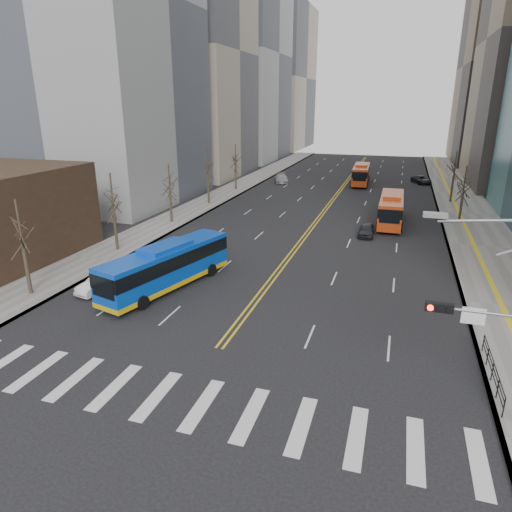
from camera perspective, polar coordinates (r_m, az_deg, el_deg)
ground at (r=22.96m, az=-9.55°, el=-17.34°), size 220.00×220.00×0.00m
sidewalk_right at (r=63.34m, az=24.93°, el=4.80°), size 7.00×130.00×0.15m
sidewalk_left at (r=67.74m, az=-4.96°, el=7.28°), size 5.00×130.00×0.15m
crosswalk at (r=22.96m, az=-9.55°, el=-17.33°), size 26.70×4.00×0.01m
centerline at (r=73.13m, az=10.28°, el=7.85°), size 0.55×100.00×0.01m
office_towers at (r=85.94m, az=12.73°, el=25.32°), size 83.00×134.00×58.00m
signal_mast at (r=20.79m, az=29.37°, el=-8.19°), size 5.37×0.37×9.39m
pedestrian_railing at (r=26.18m, az=27.50°, el=-12.37°), size 0.06×6.06×1.02m
street_trees at (r=54.06m, az=-0.08°, el=9.62°), size 35.20×47.20×7.60m
blue_bus at (r=34.77m, az=-11.10°, el=-1.16°), size 5.52×12.05×3.44m
red_bus_near at (r=54.92m, az=16.55°, el=5.86°), size 2.80×10.91×3.47m
red_bus_far at (r=81.16m, az=13.00°, el=10.09°), size 3.05×10.86×3.43m
car_white at (r=35.85m, az=-18.84°, el=-3.21°), size 2.19×4.12×1.29m
car_dark_mid at (r=49.35m, az=13.64°, el=3.19°), size 1.58×3.86×1.31m
car_silver at (r=80.98m, az=3.18°, el=9.68°), size 3.60×5.57×1.50m
car_dark_far at (r=84.88m, az=19.96°, el=8.96°), size 3.76×5.14×1.30m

